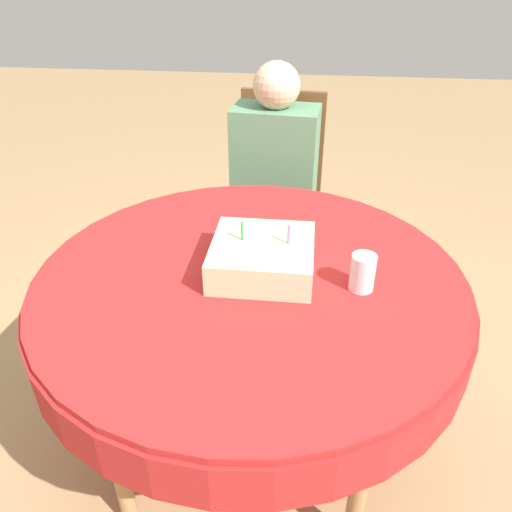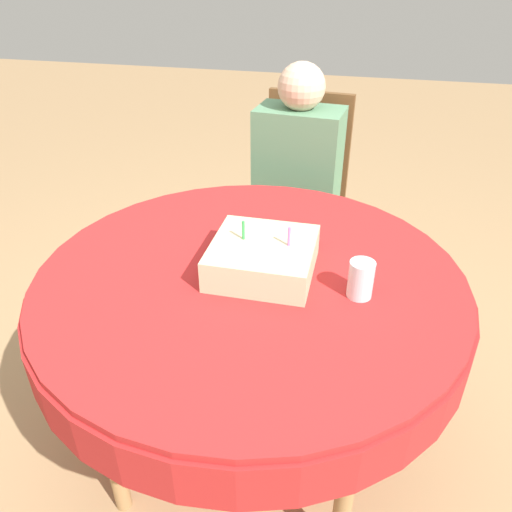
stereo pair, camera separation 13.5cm
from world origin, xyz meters
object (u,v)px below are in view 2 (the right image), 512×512
birthday_cake (263,257)px  drinking_glass (361,279)px  chair (300,200)px  person (296,174)px

birthday_cake → drinking_glass: (0.28, -0.06, 0.01)m
chair → birthday_cake: bearing=-82.8°
chair → drinking_glass: chair is taller
birthday_cake → drinking_glass: 0.28m
birthday_cake → drinking_glass: bearing=-11.7°
chair → person: bearing=-90.0°
person → birthday_cake: (0.04, -0.85, 0.09)m
drinking_glass → birthday_cake: bearing=168.3°
person → birthday_cake: person is taller
chair → birthday_cake: 0.99m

